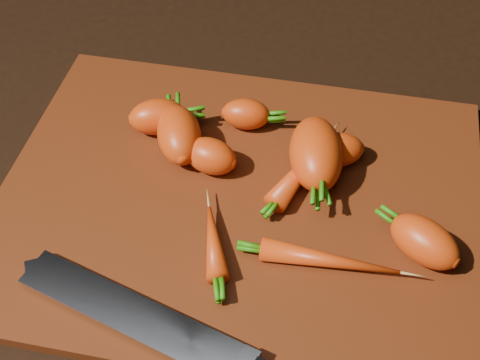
# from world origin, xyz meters

# --- Properties ---
(ground) EXTENTS (2.00, 2.00, 0.01)m
(ground) POSITION_xyz_m (0.00, 0.00, -0.01)
(ground) COLOR black
(cutting_board) EXTENTS (0.50, 0.40, 0.01)m
(cutting_board) POSITION_xyz_m (0.00, 0.00, 0.01)
(cutting_board) COLOR #51220E
(cutting_board) RESTS_ON ground
(carrot_0) EXTENTS (0.07, 0.06, 0.04)m
(carrot_0) POSITION_xyz_m (-0.11, 0.08, 0.03)
(carrot_0) COLOR #E4420D
(carrot_0) RESTS_ON cutting_board
(carrot_1) EXTENTS (0.06, 0.05, 0.04)m
(carrot_1) POSITION_xyz_m (-0.04, 0.04, 0.03)
(carrot_1) COLOR #E4420D
(carrot_1) RESTS_ON cutting_board
(carrot_2) EXTENTS (0.07, 0.11, 0.06)m
(carrot_2) POSITION_xyz_m (0.07, 0.05, 0.04)
(carrot_2) COLOR #E4420D
(carrot_2) RESTS_ON cutting_board
(carrot_3) EXTENTS (0.07, 0.09, 0.05)m
(carrot_3) POSITION_xyz_m (-0.08, 0.06, 0.04)
(carrot_3) COLOR #E4420D
(carrot_3) RESTS_ON cutting_board
(carrot_4) EXTENTS (0.07, 0.05, 0.04)m
(carrot_4) POSITION_xyz_m (0.09, 0.07, 0.03)
(carrot_4) COLOR #E4420D
(carrot_4) RESTS_ON cutting_board
(carrot_5) EXTENTS (0.06, 0.04, 0.04)m
(carrot_5) POSITION_xyz_m (-0.01, 0.11, 0.03)
(carrot_5) COLOR #E4420D
(carrot_5) RESTS_ON cutting_board
(carrot_6) EXTENTS (0.08, 0.08, 0.04)m
(carrot_6) POSITION_xyz_m (0.19, -0.04, 0.03)
(carrot_6) COLOR #E4420D
(carrot_6) RESTS_ON cutting_board
(carrot_7) EXTENTS (0.07, 0.12, 0.03)m
(carrot_7) POSITION_xyz_m (0.06, 0.05, 0.02)
(carrot_7) COLOR #E4420D
(carrot_7) RESTS_ON cutting_board
(carrot_8) EXTENTS (0.13, 0.02, 0.02)m
(carrot_8) POSITION_xyz_m (0.10, -0.07, 0.02)
(carrot_8) COLOR #E4420D
(carrot_8) RESTS_ON cutting_board
(carrot_9) EXTENTS (0.05, 0.09, 0.02)m
(carrot_9) POSITION_xyz_m (-0.01, -0.07, 0.02)
(carrot_9) COLOR #E4420D
(carrot_9) RESTS_ON cutting_board
(knife) EXTENTS (0.35, 0.13, 0.02)m
(knife) POSITION_xyz_m (-0.05, -0.16, 0.02)
(knife) COLOR gray
(knife) RESTS_ON cutting_board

